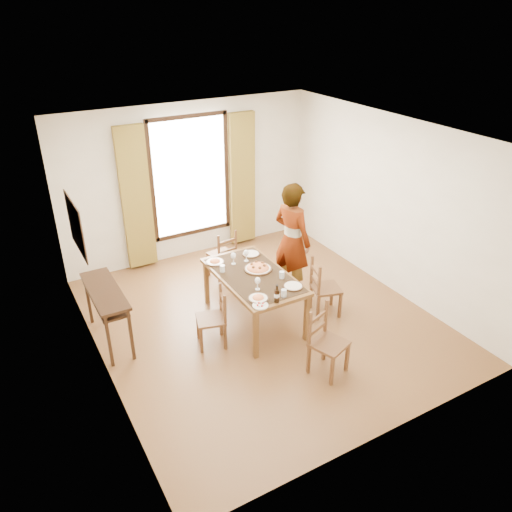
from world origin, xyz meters
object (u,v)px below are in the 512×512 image
console_table (105,297)px  pasta_platter (258,266)px  dining_table (254,279)px  man (292,240)px

console_table → pasta_platter: (2.05, -0.45, 0.12)m
dining_table → man: 0.99m
console_table → dining_table: console_table is taller
man → pasta_platter: (-0.76, -0.29, -0.11)m
console_table → dining_table: bearing=-15.9°
dining_table → man: bearing=23.6°
dining_table → pasta_platter: 0.20m
console_table → man: man is taller
console_table → pasta_platter: pasta_platter is taller
console_table → man: bearing=-3.3°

